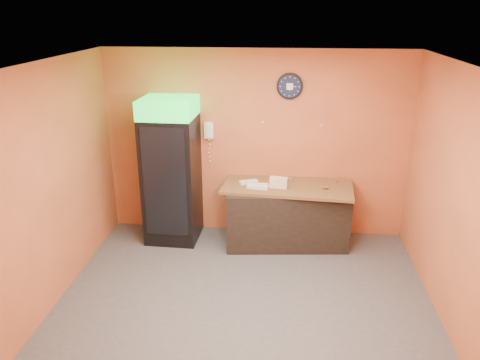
# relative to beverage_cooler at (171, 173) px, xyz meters

# --- Properties ---
(floor) EXTENTS (4.50, 4.50, 0.00)m
(floor) POSITION_rel_beverage_cooler_xyz_m (1.21, -1.60, -1.05)
(floor) COLOR #47474C
(floor) RESTS_ON ground
(back_wall) EXTENTS (4.50, 0.02, 2.80)m
(back_wall) POSITION_rel_beverage_cooler_xyz_m (1.21, 0.40, 0.35)
(back_wall) COLOR #DF6C3F
(back_wall) RESTS_ON floor
(left_wall) EXTENTS (0.02, 4.00, 2.80)m
(left_wall) POSITION_rel_beverage_cooler_xyz_m (-1.04, -1.60, 0.35)
(left_wall) COLOR #DF6C3F
(left_wall) RESTS_ON floor
(right_wall) EXTENTS (0.02, 4.00, 2.80)m
(right_wall) POSITION_rel_beverage_cooler_xyz_m (3.46, -1.60, 0.35)
(right_wall) COLOR #DF6C3F
(right_wall) RESTS_ON floor
(ceiling) EXTENTS (4.50, 4.00, 0.02)m
(ceiling) POSITION_rel_beverage_cooler_xyz_m (1.21, -1.60, 1.75)
(ceiling) COLOR white
(ceiling) RESTS_ON back_wall
(beverage_cooler) EXTENTS (0.77, 0.79, 2.15)m
(beverage_cooler) POSITION_rel_beverage_cooler_xyz_m (0.00, 0.00, 0.00)
(beverage_cooler) COLOR black
(beverage_cooler) RESTS_ON floor
(prep_counter) EXTENTS (1.82, 0.95, 0.88)m
(prep_counter) POSITION_rel_beverage_cooler_xyz_m (1.70, 0.01, -0.61)
(prep_counter) COLOR black
(prep_counter) RESTS_ON floor
(wall_clock) EXTENTS (0.37, 0.06, 0.37)m
(wall_clock) POSITION_rel_beverage_cooler_xyz_m (1.68, 0.37, 1.23)
(wall_clock) COLOR black
(wall_clock) RESTS_ON back_wall
(wall_phone) EXTENTS (0.13, 0.11, 0.24)m
(wall_phone) POSITION_rel_beverage_cooler_xyz_m (0.52, 0.35, 0.57)
(wall_phone) COLOR white
(wall_phone) RESTS_ON back_wall
(butcher_paper) EXTENTS (1.92, 0.97, 0.04)m
(butcher_paper) POSITION_rel_beverage_cooler_xyz_m (1.70, 0.01, -0.15)
(butcher_paper) COLOR brown
(butcher_paper) RESTS_ON prep_counter
(sub_roll_stack) EXTENTS (0.26, 0.13, 0.16)m
(sub_roll_stack) POSITION_rel_beverage_cooler_xyz_m (1.57, -0.09, -0.05)
(sub_roll_stack) COLOR #F6E6C0
(sub_roll_stack) RESTS_ON butcher_paper
(wrapped_sandwich_left) EXTENTS (0.30, 0.14, 0.04)m
(wrapped_sandwich_left) POSITION_rel_beverage_cooler_xyz_m (1.27, -0.09, -0.11)
(wrapped_sandwich_left) COLOR silver
(wrapped_sandwich_left) RESTS_ON butcher_paper
(wrapped_sandwich_mid) EXTENTS (0.31, 0.16, 0.04)m
(wrapped_sandwich_mid) POSITION_rel_beverage_cooler_xyz_m (1.28, -0.13, -0.11)
(wrapped_sandwich_mid) COLOR silver
(wrapped_sandwich_mid) RESTS_ON butcher_paper
(wrapped_sandwich_right) EXTENTS (0.29, 0.20, 0.04)m
(wrapped_sandwich_right) POSITION_rel_beverage_cooler_xyz_m (1.14, 0.04, -0.11)
(wrapped_sandwich_right) COLOR silver
(wrapped_sandwich_right) RESTS_ON butcher_paper
(kitchen_tool) EXTENTS (0.07, 0.07, 0.07)m
(kitchen_tool) POSITION_rel_beverage_cooler_xyz_m (1.74, 0.12, -0.10)
(kitchen_tool) COLOR silver
(kitchen_tool) RESTS_ON butcher_paper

